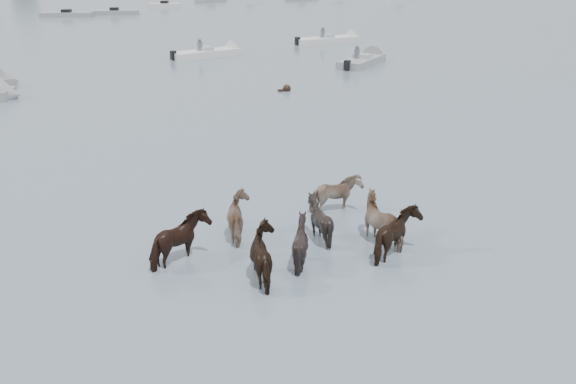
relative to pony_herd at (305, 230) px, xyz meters
name	(u,v)px	position (x,y,z in m)	size (l,w,h in m)	color
ground	(288,252)	(-0.48, -0.05, -0.47)	(400.00, 400.00, 0.00)	slate
pony_herd	(305,230)	(0.00, 0.00, 0.00)	(6.83, 4.12, 1.36)	black
swimming_pony	(286,89)	(7.31, 17.00, -0.37)	(0.72, 0.44, 0.44)	black
motorboat_c	(215,53)	(7.68, 29.94, -0.24)	(5.76, 2.65, 1.92)	silver
motorboat_d	(366,60)	(15.81, 22.65, -0.24)	(5.12, 4.33, 1.92)	gray
motorboat_e	(335,40)	(18.92, 32.47, -0.25)	(6.18, 1.90, 1.92)	silver
distant_flotilla	(56,10)	(0.73, 72.13, -0.21)	(106.11, 28.00, 0.93)	silver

